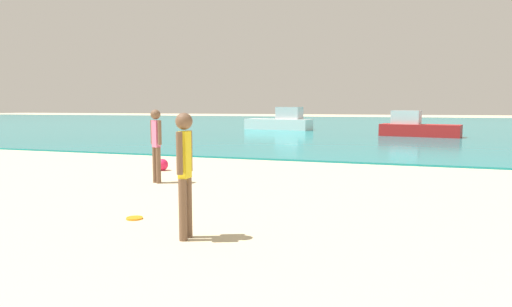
{
  "coord_description": "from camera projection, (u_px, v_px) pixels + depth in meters",
  "views": [
    {
      "loc": [
        2.58,
        2.42,
        1.67
      ],
      "look_at": [
        -0.0,
        10.06,
        0.81
      ],
      "focal_mm": 30.84,
      "sensor_mm": 36.0,
      "label": 1
    }
  ],
  "objects": [
    {
      "name": "boat_far",
      "position": [
        281.0,
        122.0,
        31.11
      ],
      "size": [
        4.89,
        2.25,
        1.6
      ],
      "rotation": [
        0.0,
        0.0,
        2.98
      ],
      "color": "white",
      "rests_on": "water"
    },
    {
      "name": "person_standing",
      "position": [
        185.0,
        168.0,
        5.48
      ],
      "size": [
        0.21,
        0.37,
        1.6
      ],
      "rotation": [
        0.0,
        0.0,
        4.77
      ],
      "color": "brown",
      "rests_on": "ground"
    },
    {
      "name": "person_distant",
      "position": [
        156.0,
        141.0,
        9.58
      ],
      "size": [
        0.34,
        0.21,
        1.61
      ],
      "rotation": [
        0.0,
        0.0,
        2.68
      ],
      "color": "brown",
      "rests_on": "ground"
    },
    {
      "name": "beach_ball",
      "position": [
        162.0,
        165.0,
        11.55
      ],
      "size": [
        0.31,
        0.31,
        0.31
      ],
      "primitive_type": "sphere",
      "color": "#E51E4C",
      "rests_on": "ground"
    },
    {
      "name": "frisbee",
      "position": [
        134.0,
        218.0,
        6.56
      ],
      "size": [
        0.24,
        0.24,
        0.03
      ],
      "primitive_type": "cylinder",
      "color": "orange",
      "rests_on": "ground"
    },
    {
      "name": "water",
      "position": [
        375.0,
        124.0,
        41.56
      ],
      "size": [
        160.0,
        60.0,
        0.06
      ],
      "primitive_type": "cube",
      "color": "teal",
      "rests_on": "ground"
    },
    {
      "name": "boat_near",
      "position": [
        417.0,
        127.0,
        24.01
      ],
      "size": [
        4.32,
        2.12,
        1.41
      ],
      "rotation": [
        0.0,
        0.0,
        -0.2
      ],
      "color": "red",
      "rests_on": "water"
    }
  ]
}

